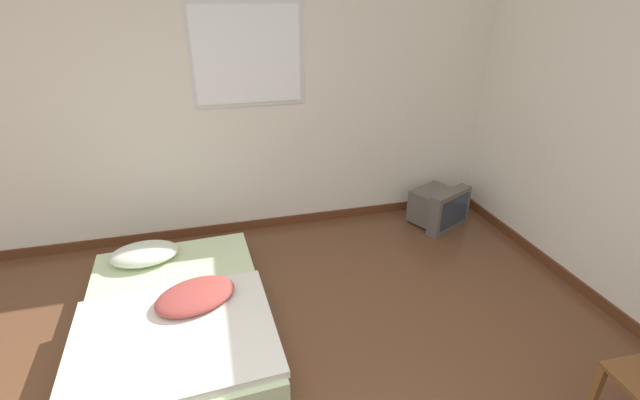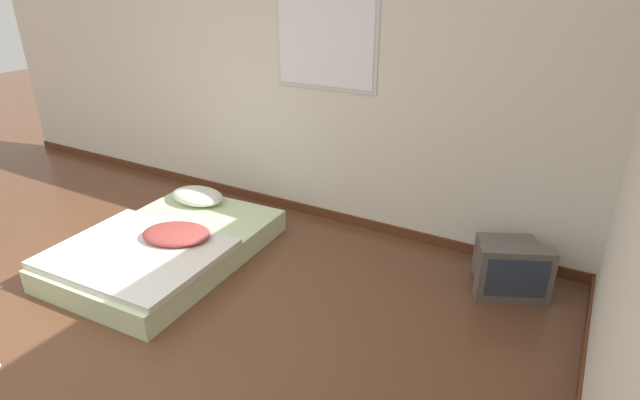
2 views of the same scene
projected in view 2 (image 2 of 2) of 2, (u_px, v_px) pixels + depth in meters
The scene contains 4 objects.
ground_plane at pixel (40, 380), 2.87m from camera, with size 20.00×20.00×0.00m, color brown.
wall_back at pixel (289, 77), 4.46m from camera, with size 7.82×0.08×2.60m.
mattress_bed at pixel (167, 245), 4.05m from camera, with size 1.29×1.79×0.33m.
crt_tv at pixel (509, 267), 3.61m from camera, with size 0.59×0.57×0.41m.
Camera 2 is at (2.48, -1.10, 2.13)m, focal length 28.00 mm.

